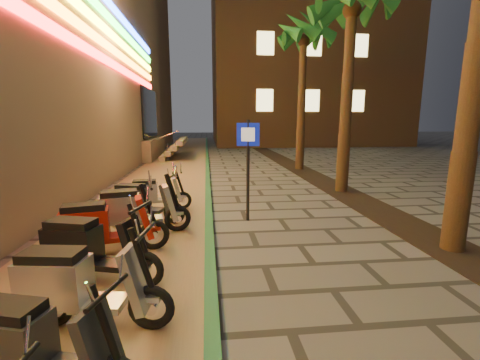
{
  "coord_description": "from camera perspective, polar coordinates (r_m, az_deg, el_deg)",
  "views": [
    {
      "loc": [
        -0.92,
        -3.2,
        2.38
      ],
      "look_at": [
        -0.27,
        3.06,
        1.2
      ],
      "focal_mm": 24.0,
      "sensor_mm": 36.0,
      "label": 1
    }
  ],
  "objects": [
    {
      "name": "ground",
      "position": [
        4.09,
        9.07,
        -25.08
      ],
      "size": [
        120.0,
        120.0,
        0.0
      ],
      "primitive_type": "plane",
      "color": "#474442",
      "rests_on": "ground"
    },
    {
      "name": "scooter_9",
      "position": [
        8.78,
        -15.0,
        -2.29
      ],
      "size": [
        1.55,
        0.58,
        1.09
      ],
      "rotation": [
        0.0,
        0.0,
        0.1
      ],
      "color": "black",
      "rests_on": "ground"
    },
    {
      "name": "palm_d",
      "position": [
        16.25,
        11.25,
        23.1
      ],
      "size": [
        2.97,
        3.02,
        7.16
      ],
      "color": "#472D19",
      "rests_on": "ground"
    },
    {
      "name": "scooter_3",
      "position": [
        3.54,
        -32.69,
        -23.63
      ],
      "size": [
        1.57,
        0.8,
        1.11
      ],
      "rotation": [
        0.0,
        0.0,
        -0.27
      ],
      "color": "black",
      "rests_on": "ground"
    },
    {
      "name": "scooter_8",
      "position": [
        7.86,
        -17.11,
        -3.61
      ],
      "size": [
        1.66,
        0.82,
        1.18
      ],
      "rotation": [
        0.0,
        0.0,
        -0.26
      ],
      "color": "black",
      "rests_on": "ground"
    },
    {
      "name": "parking_strip",
      "position": [
        13.52,
        -13.01,
        0.22
      ],
      "size": [
        3.4,
        60.0,
        0.01
      ],
      "primitive_type": "cube",
      "color": "#8C7251",
      "rests_on": "ground"
    },
    {
      "name": "palm_c",
      "position": [
        11.65,
        19.3,
        26.77
      ],
      "size": [
        2.97,
        3.02,
        6.91
      ],
      "color": "#472D19",
      "rests_on": "ground"
    },
    {
      "name": "green_curb",
      "position": [
        13.4,
        -5.79,
        0.55
      ],
      "size": [
        0.18,
        60.0,
        0.1
      ],
      "primitive_type": "cube",
      "color": "#256237",
      "rests_on": "ground"
    },
    {
      "name": "scooter_7",
      "position": [
        6.95,
        -18.22,
        -5.1
      ],
      "size": [
        1.83,
        0.86,
        1.29
      ],
      "rotation": [
        0.0,
        0.0,
        0.23
      ],
      "color": "black",
      "rests_on": "ground"
    },
    {
      "name": "scooter_5",
      "position": [
        5.25,
        -25.08,
        -10.91
      ],
      "size": [
        1.77,
        0.88,
        1.25
      ],
      "rotation": [
        0.0,
        0.0,
        -0.26
      ],
      "color": "black",
      "rests_on": "ground"
    },
    {
      "name": "pedestrian_sign",
      "position": [
        7.47,
        1.43,
        4.21
      ],
      "size": [
        0.52,
        0.12,
        2.39
      ],
      "rotation": [
        0.0,
        0.0,
        -0.18
      ],
      "color": "black",
      "rests_on": "ground"
    },
    {
      "name": "apartment_block",
      "position": [
        37.94,
        10.48,
        25.92
      ],
      "size": [
        18.0,
        16.06,
        25.0
      ],
      "color": "brown",
      "rests_on": "ground"
    },
    {
      "name": "planting_strip",
      "position": [
        9.66,
        22.24,
        -4.39
      ],
      "size": [
        1.2,
        40.0,
        0.02
      ],
      "primitive_type": "cube",
      "color": "black",
      "rests_on": "ground"
    },
    {
      "name": "scooter_6",
      "position": [
        6.15,
        -23.19,
        -7.55
      ],
      "size": [
        1.81,
        0.86,
        1.27
      ],
      "rotation": [
        0.0,
        0.0,
        0.23
      ],
      "color": "black",
      "rests_on": "ground"
    },
    {
      "name": "scooter_4",
      "position": [
        4.25,
        -26.83,
        -16.32
      ],
      "size": [
        1.75,
        0.7,
        1.23
      ],
      "rotation": [
        0.0,
        0.0,
        -0.14
      ],
      "color": "black",
      "rests_on": "ground"
    }
  ]
}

